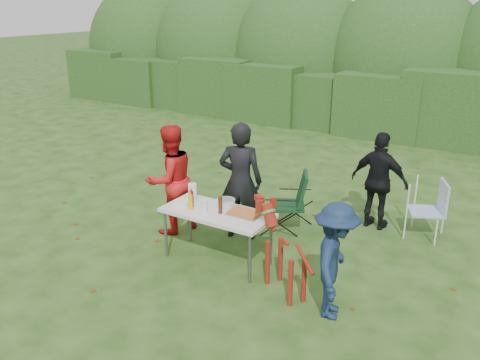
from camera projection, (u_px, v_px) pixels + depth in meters
The scene contains 20 objects.
ground at pixel (210, 256), 7.18m from camera, with size 80.00×80.00×0.00m, color #1E4211.
hedge_row at pixel (384, 102), 13.30m from camera, with size 22.00×1.40×1.70m, color #23471C.
shrub_backdrop at pixel (403, 67), 14.33m from camera, with size 20.00×2.60×3.20m, color #3D6628.
folding_table at pixel (217, 215), 6.84m from camera, with size 1.50×0.70×0.74m.
person_cook at pixel (241, 181), 7.49m from camera, with size 0.65×0.43×1.79m, color black.
person_red_jacket at pixel (170, 179), 7.70m from camera, with size 0.82×0.64×1.69m, color red.
person_black_puffy at pixel (379, 181), 7.83m from camera, with size 0.91×0.38×1.55m, color black.
child at pixel (335, 261), 5.64m from camera, with size 0.89×0.51×1.37m, color #142746.
dog at pixel (286, 255), 6.13m from camera, with size 1.09×0.43×1.03m, color maroon, non-canonical shape.
camping_chair at pixel (287, 202), 7.82m from camera, with size 0.60×0.60×0.96m, color #113519, non-canonical shape.
lawn_chair at pixel (426, 209), 7.63m from camera, with size 0.53×0.53×0.90m, color #426CB4, non-canonical shape.
food_tray at pixel (245, 214), 6.70m from camera, with size 0.45×0.30×0.02m, color #B7B7BA.
focaccia_bread at pixel (245, 212), 6.69m from camera, with size 0.40×0.26×0.04m, color #C16A32.
mustard_bottle at pixel (190, 202), 6.86m from camera, with size 0.06×0.06×0.20m, color #F7B70C.
ketchup_bottle at pixel (191, 199), 6.93m from camera, with size 0.06×0.06×0.22m, color maroon.
beer_bottle at pixel (220, 205), 6.72m from camera, with size 0.06×0.06×0.24m, color #47230F.
paper_towel_roll at pixel (193, 193), 7.11m from camera, with size 0.12×0.12×0.26m, color white.
cup_stack at pixel (205, 207), 6.74m from camera, with size 0.08×0.08×0.18m, color white.
pasta_bowl at pixel (226, 203), 6.97m from camera, with size 0.26×0.26×0.10m, color silver.
plate_stack at pixel (182, 202), 7.04m from camera, with size 0.24×0.24×0.05m, color white.
Camera 1 is at (3.70, -5.22, 3.45)m, focal length 38.00 mm.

